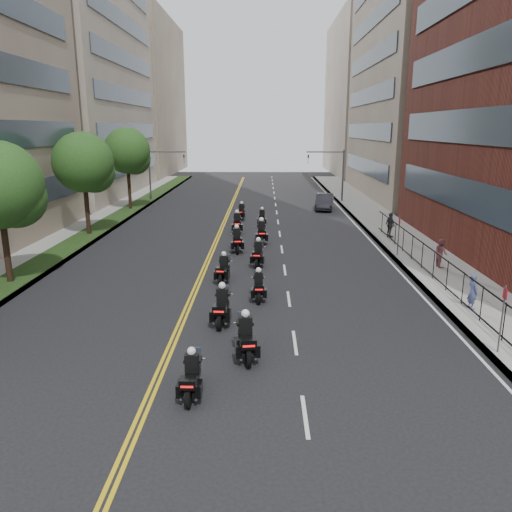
{
  "coord_description": "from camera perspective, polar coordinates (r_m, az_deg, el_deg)",
  "views": [
    {
      "loc": [
        2.02,
        -12.57,
        7.94
      ],
      "look_at": [
        1.58,
        13.11,
        1.3
      ],
      "focal_mm": 35.0,
      "sensor_mm": 36.0,
      "label": 1
    }
  ],
  "objects": [
    {
      "name": "ground",
      "position": [
        15.01,
        -7.25,
        -17.59
      ],
      "size": [
        160.0,
        160.0,
        0.0
      ],
      "primitive_type": "plane",
      "color": "black",
      "rests_on": "ground"
    },
    {
      "name": "sidewalk_right",
      "position": [
        39.66,
        15.55,
        2.51
      ],
      "size": [
        4.0,
        90.0,
        0.15
      ],
      "primitive_type": "cube",
      "color": "gray",
      "rests_on": "ground"
    },
    {
      "name": "sidewalk_left",
      "position": [
        40.87,
        -19.12,
        2.58
      ],
      "size": [
        4.0,
        90.0,
        0.15
      ],
      "primitive_type": "cube",
      "color": "gray",
      "rests_on": "ground"
    },
    {
      "name": "grass_strip",
      "position": [
        40.58,
        -18.07,
        2.73
      ],
      "size": [
        2.0,
        90.0,
        0.04
      ],
      "primitive_type": "cube",
      "color": "#183613",
      "rests_on": "sidewalk_left"
    },
    {
      "name": "building_right_tan",
      "position": [
        64.01,
        19.92,
        20.01
      ],
      "size": [
        15.11,
        28.0,
        30.0
      ],
      "color": "gray",
      "rests_on": "ground"
    },
    {
      "name": "building_right_far",
      "position": [
        92.78,
        13.73,
        17.22
      ],
      "size": [
        15.0,
        28.0,
        26.0
      ],
      "primitive_type": "cube",
      "color": "gray",
      "rests_on": "ground"
    },
    {
      "name": "building_left_mid",
      "position": [
        65.78,
        -22.02,
        21.42
      ],
      "size": [
        16.11,
        28.0,
        34.0
      ],
      "color": "gray",
      "rests_on": "ground"
    },
    {
      "name": "building_left_far",
      "position": [
        93.84,
        -14.51,
        17.14
      ],
      "size": [
        16.0,
        28.0,
        26.0
      ],
      "primitive_type": "cube",
      "color": "gray",
      "rests_on": "ground"
    },
    {
      "name": "iron_fence",
      "position": [
        27.09,
        20.31,
        -1.49
      ],
      "size": [
        0.05,
        28.0,
        1.5
      ],
      "color": "black",
      "rests_on": "sidewalk_right"
    },
    {
      "name": "street_trees",
      "position": [
        33.92,
        -21.94,
        8.71
      ],
      "size": [
        4.4,
        38.4,
        7.98
      ],
      "color": "#312016",
      "rests_on": "ground"
    },
    {
      "name": "traffic_signal_right",
      "position": [
        55.25,
        8.94,
        9.91
      ],
      "size": [
        4.09,
        0.2,
        5.6
      ],
      "color": "#3F3F44",
      "rests_on": "ground"
    },
    {
      "name": "traffic_signal_left",
      "position": [
        55.95,
        -11.11,
        9.87
      ],
      "size": [
        4.09,
        0.2,
        5.6
      ],
      "color": "#3F3F44",
      "rests_on": "ground"
    },
    {
      "name": "motorcycle_0",
      "position": [
        15.64,
        -7.37,
        -13.6
      ],
      "size": [
        0.48,
        2.1,
        1.55
      ],
      "rotation": [
        0.0,
        0.0,
        -0.01
      ],
      "color": "black",
      "rests_on": "ground"
    },
    {
      "name": "motorcycle_1",
      "position": [
        17.83,
        -1.15,
        -9.5
      ],
      "size": [
        0.73,
        2.38,
        1.76
      ],
      "rotation": [
        0.0,
        0.0,
        0.14
      ],
      "color": "black",
      "rests_on": "ground"
    },
    {
      "name": "motorcycle_2",
      "position": [
        20.85,
        -3.91,
        -5.89
      ],
      "size": [
        0.57,
        2.38,
        1.75
      ],
      "rotation": [
        0.0,
        0.0,
        -0.05
      ],
      "color": "black",
      "rests_on": "ground"
    },
    {
      "name": "motorcycle_3",
      "position": [
        23.64,
        0.3,
        -3.58
      ],
      "size": [
        0.49,
        2.1,
        1.55
      ],
      "rotation": [
        0.0,
        0.0,
        0.03
      ],
      "color": "black",
      "rests_on": "ground"
    },
    {
      "name": "motorcycle_4",
      "position": [
        26.42,
        -3.73,
        -1.59
      ],
      "size": [
        0.64,
        2.18,
        1.61
      ],
      "rotation": [
        0.0,
        0.0,
        -0.12
      ],
      "color": "black",
      "rests_on": "ground"
    },
    {
      "name": "motorcycle_5",
      "position": [
        29.39,
        0.24,
        0.16
      ],
      "size": [
        0.63,
        2.29,
        1.69
      ],
      "rotation": [
        0.0,
        0.0,
        -0.09
      ],
      "color": "black",
      "rests_on": "ground"
    },
    {
      "name": "motorcycle_6",
      "position": [
        32.76,
        -2.2,
        1.73
      ],
      "size": [
        0.7,
        2.44,
        1.8
      ],
      "rotation": [
        0.0,
        0.0,
        0.11
      ],
      "color": "black",
      "rests_on": "ground"
    },
    {
      "name": "motorcycle_7",
      "position": [
        35.06,
        0.63,
        2.61
      ],
      "size": [
        0.59,
        2.5,
        1.84
      ],
      "rotation": [
        0.0,
        0.0,
        0.04
      ],
      "color": "black",
      "rests_on": "ground"
    },
    {
      "name": "motorcycle_8",
      "position": [
        38.66,
        -2.17,
        3.69
      ],
      "size": [
        0.61,
        2.42,
        1.78
      ],
      "rotation": [
        0.0,
        0.0,
        0.06
      ],
      "color": "black",
      "rests_on": "ground"
    },
    {
      "name": "motorcycle_9",
      "position": [
        41.43,
        0.69,
        4.31
      ],
      "size": [
        0.5,
        2.13,
        1.57
      ],
      "rotation": [
        0.0,
        0.0,
        -0.03
      ],
      "color": "black",
      "rests_on": "ground"
    },
    {
      "name": "motorcycle_10",
      "position": [
        44.33,
        -1.68,
        5.0
      ],
      "size": [
        0.63,
        2.19,
        1.62
      ],
      "rotation": [
        0.0,
        0.0,
        -0.11
      ],
      "color": "black",
      "rests_on": "ground"
    },
    {
      "name": "parked_sedan",
      "position": [
        50.31,
        7.84,
        6.16
      ],
      "size": [
        2.39,
        4.9,
        1.55
      ],
      "primitive_type": "imported",
      "rotation": [
        0.0,
        0.0,
        -0.17
      ],
      "color": "black",
      "rests_on": "ground"
    },
    {
      "name": "pedestrian_a",
      "position": [
        23.95,
        23.52,
        -3.73
      ],
      "size": [
        0.47,
        0.64,
        1.6
      ],
      "primitive_type": "imported",
      "rotation": [
        0.0,
        0.0,
        1.72
      ],
      "color": "#434C7C",
      "rests_on": "sidewalk_right"
    },
    {
      "name": "pedestrian_b",
      "position": [
        30.44,
        20.38,
        0.34
      ],
      "size": [
        0.71,
        0.87,
        1.65
      ],
      "primitive_type": "imported",
      "rotation": [
        0.0,
        0.0,
        1.68
      ],
      "color": "#995358",
      "rests_on": "sidewalk_right"
    },
    {
      "name": "pedestrian_c",
      "position": [
        37.67,
        15.1,
        3.45
      ],
      "size": [
        0.77,
        1.14,
        1.8
      ],
      "primitive_type": "imported",
      "rotation": [
        0.0,
        0.0,
        1.91
      ],
      "color": "#403F46",
      "rests_on": "sidewalk_right"
    }
  ]
}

